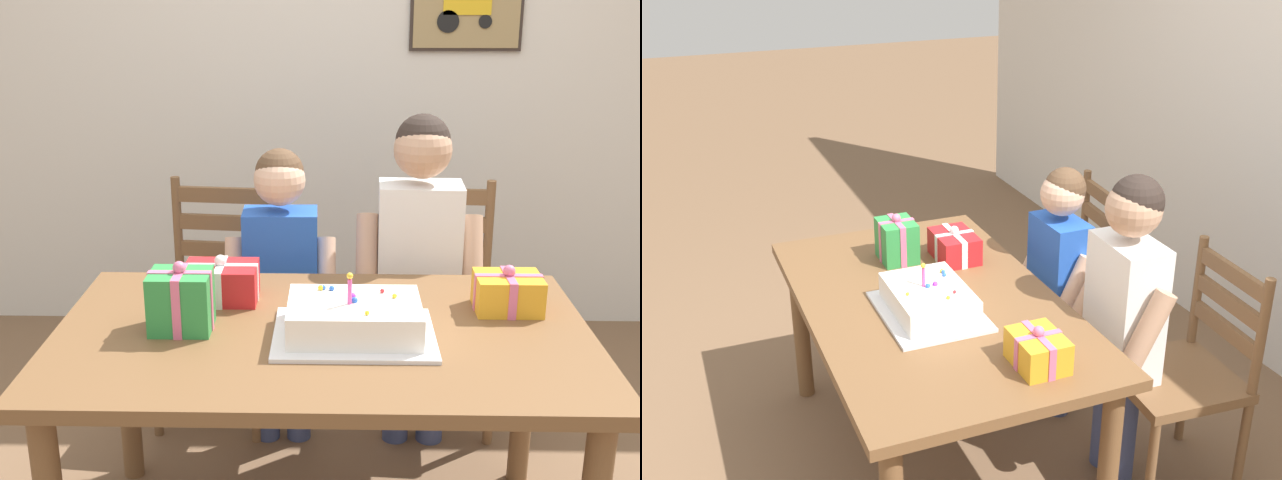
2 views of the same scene
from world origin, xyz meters
The scene contains 10 objects.
back_wall centered at (0.00, 1.78, 1.30)m, with size 6.40×0.11×2.60m.
dining_table centered at (0.00, 0.00, 0.63)m, with size 1.50×0.90×0.73m.
birthday_cake centered at (0.09, -0.04, 0.78)m, with size 0.44×0.34×0.19m.
gift_box_red_large centered at (-0.39, 0.00, 0.81)m, with size 0.17×0.15×0.20m.
gift_box_beside_cake centered at (-0.31, 0.22, 0.78)m, with size 0.23×0.16×0.15m.
gift_box_corner_small centered at (0.54, 0.16, 0.78)m, with size 0.20×0.16×0.14m.
chair_left centered at (-0.43, 0.84, 0.47)m, with size 0.46×0.46×0.92m.
chair_right centered at (0.43, 0.84, 0.47)m, with size 0.45×0.45×0.92m.
child_older centered at (0.33, 0.62, 0.75)m, with size 0.45×0.26×1.23m.
child_younger centered at (-0.16, 0.62, 0.68)m, with size 0.40×0.23×1.11m.
Camera 1 is at (0.04, -2.04, 1.66)m, focal length 45.00 mm.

